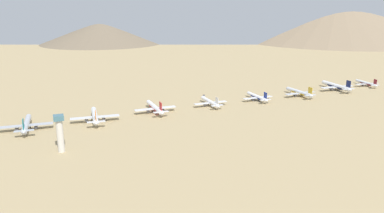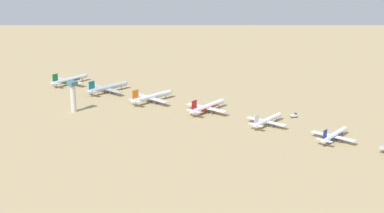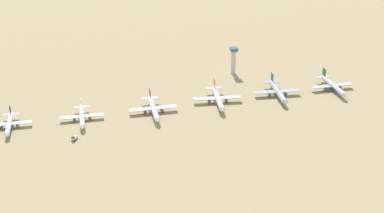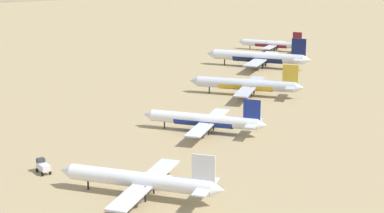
# 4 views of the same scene
# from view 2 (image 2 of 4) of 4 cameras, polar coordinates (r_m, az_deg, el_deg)

# --- Properties ---
(ground_plane) EXTENTS (2818.83, 2818.83, 0.00)m
(ground_plane) POSITION_cam_2_polar(r_m,az_deg,el_deg) (461.86, 7.55, -1.95)
(ground_plane) COLOR tan
(parked_jet_3) EXTENTS (44.06, 35.69, 12.74)m
(parked_jet_3) POSITION_cam_2_polar(r_m,az_deg,el_deg) (436.76, 14.38, -2.86)
(parked_jet_3) COLOR white
(parked_jet_3) RESTS_ON ground
(parked_jet_4) EXTENTS (45.01, 36.46, 13.01)m
(parked_jet_4) POSITION_cam_2_polar(r_m,az_deg,el_deg) (460.97, 7.72, -1.42)
(parked_jet_4) COLOR white
(parked_jet_4) RESTS_ON ground
(parked_jet_5) EXTENTS (51.65, 41.85, 14.92)m
(parked_jet_5) POSITION_cam_2_polar(r_m,az_deg,el_deg) (492.56, 1.60, -0.01)
(parked_jet_5) COLOR white
(parked_jet_5) RESTS_ON ground
(parked_jet_6) EXTENTS (54.27, 44.15, 15.64)m
(parked_jet_6) POSITION_cam_2_polar(r_m,az_deg,el_deg) (523.42, -4.16, 0.99)
(parked_jet_6) COLOR silver
(parked_jet_6) RESTS_ON ground
(parked_jet_7) EXTENTS (53.21, 43.24, 15.34)m
(parked_jet_7) POSITION_cam_2_polar(r_m,az_deg,el_deg) (561.67, -8.65, 1.92)
(parked_jet_7) COLOR #B2B7C1
(parked_jet_7) RESTS_ON ground
(parked_jet_8) EXTENTS (51.57, 41.85, 14.88)m
(parked_jet_8) POSITION_cam_2_polar(r_m,az_deg,el_deg) (601.99, -12.44, 2.69)
(parked_jet_8) COLOR silver
(parked_jet_8) RESTS_ON ground
(service_truck) EXTENTS (5.65, 5.11, 3.90)m
(service_truck) POSITION_cam_2_polar(r_m,az_deg,el_deg) (485.67, 10.43, -0.89)
(service_truck) COLOR silver
(service_truck) RESTS_ON ground
(control_tower) EXTENTS (7.20, 7.20, 27.79)m
(control_tower) POSITION_cam_2_polar(r_m,az_deg,el_deg) (501.58, -12.12, 1.18)
(control_tower) COLOR beige
(control_tower) RESTS_ON ground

